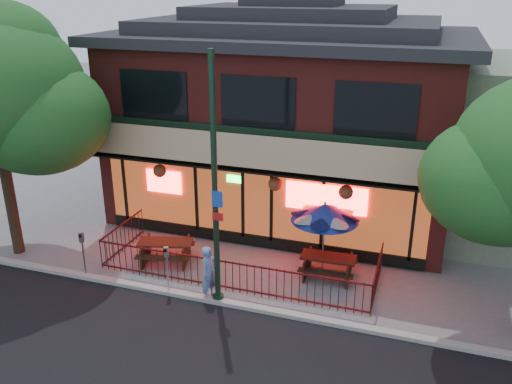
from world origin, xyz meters
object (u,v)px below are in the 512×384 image
parking_meter_near (167,262)px  picnic_table_left (166,248)px  patio_umbrella (325,212)px  pedestrian (209,273)px  parking_meter_far (83,247)px  picnic_table_right (328,263)px  street_light (215,198)px

parking_meter_near → picnic_table_left: bearing=119.2°
patio_umbrella → pedestrian: patio_umbrella is taller
pedestrian → parking_meter_far: size_ratio=1.10×
picnic_table_left → pedestrian: bearing=-35.7°
pedestrian → picnic_table_right: bearing=-41.1°
parking_meter_far → pedestrian: bearing=0.7°
parking_meter_near → parking_meter_far: size_ratio=0.98×
patio_umbrella → picnic_table_left: bearing=-168.5°
street_light → parking_meter_far: (-4.39, 0.00, -2.14)m
street_light → patio_umbrella: bearing=47.1°
street_light → picnic_table_left: street_light is taller
pedestrian → parking_meter_far: pedestrian is taller
patio_umbrella → street_light: bearing=-132.9°
patio_umbrella → parking_meter_far: patio_umbrella is taller
patio_umbrella → parking_meter_near: bearing=-146.8°
picnic_table_left → parking_meter_near: size_ratio=1.37×
picnic_table_left → patio_umbrella: bearing=11.5°
picnic_table_right → parking_meter_near: parking_meter_near is taller
picnic_table_left → patio_umbrella: size_ratio=0.85×
street_light → patio_umbrella: 3.77m
patio_umbrella → picnic_table_right: bearing=-53.1°
parking_meter_far → picnic_table_right: bearing=18.1°
picnic_table_right → picnic_table_left: bearing=-172.4°
parking_meter_near → pedestrian: bearing=2.2°
picnic_table_left → pedestrian: 2.72m
street_light → parking_meter_near: street_light is taller
picnic_table_left → parking_meter_far: (-1.91, -1.63, 0.52)m
patio_umbrella → parking_meter_far: 7.39m
picnic_table_left → parking_meter_far: parking_meter_far is taller
picnic_table_right → street_light: bearing=-139.2°
street_light → picnic_table_right: (2.68, 2.31, -2.68)m
patio_umbrella → parking_meter_far: bearing=-159.0°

